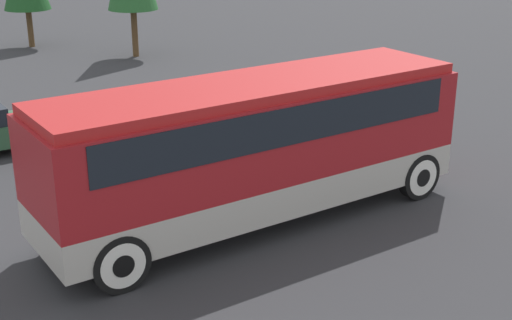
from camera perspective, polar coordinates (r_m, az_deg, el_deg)
ground_plane at (r=16.41m, az=0.00°, el=-4.83°), size 120.00×120.00×0.00m
tour_bus at (r=15.73m, az=0.29°, el=1.80°), size 9.91×2.65×3.27m
parked_car_mid at (r=22.89m, az=-2.97°, el=4.37°), size 4.20×1.79×1.41m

